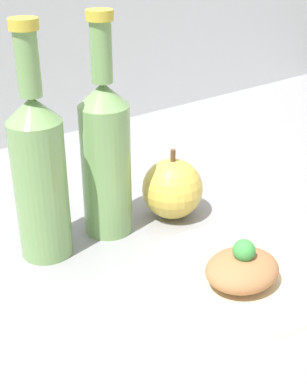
{
  "coord_description": "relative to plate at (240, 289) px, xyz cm",
  "views": [
    {
      "loc": [
        -31.34,
        -37.91,
        38.36
      ],
      "look_at": [
        1.38,
        5.64,
        10.13
      ],
      "focal_mm": 50.0,
      "sensor_mm": 36.0,
      "label": 1
    }
  ],
  "objects": [
    {
      "name": "ground_plane",
      "position": [
        -5.79,
        4.89,
        -2.77
      ],
      "size": [
        180.0,
        110.0,
        4.0
      ],
      "primitive_type": "cube",
      "color": "gray"
    },
    {
      "name": "plate",
      "position": [
        0.0,
        0.0,
        0.0
      ],
      "size": [
        25.55,
        25.55,
        1.44
      ],
      "color": "white",
      "rests_on": "ground_plane"
    },
    {
      "name": "plated_food",
      "position": [
        0.0,
        -0.0,
        2.06
      ],
      "size": [
        18.2,
        18.2,
        6.02
      ],
      "color": "beige",
      "rests_on": "plate"
    },
    {
      "name": "cider_bottle_left",
      "position": [
        -13.48,
        21.07,
        10.48
      ],
      "size": [
        6.49,
        6.49,
        28.95
      ],
      "color": "#729E5B",
      "rests_on": "ground_plane"
    },
    {
      "name": "cider_bottle_right",
      "position": [
        -4.18,
        21.07,
        10.48
      ],
      "size": [
        6.49,
        6.49,
        28.95
      ],
      "color": "#729E5B",
      "rests_on": "ground_plane"
    },
    {
      "name": "apple",
      "position": [
        5.08,
        18.76,
        3.52
      ],
      "size": [
        8.56,
        8.56,
        10.2
      ],
      "color": "gold",
      "rests_on": "ground_plane"
    }
  ]
}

